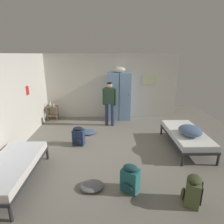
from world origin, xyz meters
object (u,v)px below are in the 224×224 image
Objects in this scene: backpack_teal at (130,179)px; clothes_pile_denim at (88,132)px; backpack_olive at (192,191)px; clothes_pile_grey at (92,186)px; bed_left_front at (11,167)px; water_bottle at (50,104)px; lotion_bottle at (54,105)px; bed_right at (186,135)px; person_traveler at (110,100)px; bedding_heap at (190,131)px; backpack_navy at (78,136)px; locker_bank at (119,95)px; shelf_unit at (53,112)px.

backpack_teal reaches higher than clothes_pile_denim.
backpack_olive is 1.85m from clothes_pile_grey.
bed_left_front is at bearing 170.09° from backpack_olive.
water_bottle is 1.21× the size of lotion_bottle.
bed_right is (4.10, 1.48, 0.00)m from bed_left_front.
person_traveler reaches higher than bed_right.
bedding_heap is 5.13m from water_bottle.
lotion_bottle reaches higher than bed_right.
bedding_heap is 3.06m from backpack_navy.
person_traveler is at bearing 96.03° from backpack_teal.
backpack_olive reaches higher than clothes_pile_denim.
backpack_olive reaches higher than bed_left_front.
locker_bank reaches higher than person_traveler.
person_traveler is at bearing 45.70° from clothes_pile_denim.
lotion_bottle is 4.39m from clothes_pile_grey.
locker_bank is at bearing 59.22° from bed_left_front.
backpack_navy is (1.08, 1.69, -0.12)m from bed_left_front.
clothes_pile_denim is (0.18, 0.81, -0.21)m from backpack_navy.
locker_bank is 2.69m from backpack_navy.
bedding_heap is (4.34, -2.59, 0.26)m from shelf_unit.
clothes_pile_grey is (1.79, -3.96, -0.59)m from lotion_bottle.
clothes_pile_denim is at bearing -40.40° from water_bottle.
locker_bank reaches higher than bed_right.
locker_bank reaches higher than lotion_bottle.
bed_right is at bearing 19.87° from bed_left_front.
lotion_bottle is (-2.16, 0.55, -0.32)m from person_traveler.
backpack_teal is 1.16× the size of clothes_pile_grey.
backpack_teal is at bearing -135.09° from bed_right.
backpack_teal is at bearing -56.82° from water_bottle.
person_traveler is at bearing 136.47° from bedding_heap.
person_traveler is 1.93m from backpack_navy.
clothes_pile_denim is (-2.14, 3.09, -0.21)m from backpack_olive.
shelf_unit is 2.04m from clothes_pile_denim.
person_traveler is 8.17× the size of water_bottle.
shelf_unit is 1.20× the size of clothes_pile_grey.
shelf_unit reaches higher than clothes_pile_grey.
lotion_bottle is (-4.28, 2.30, 0.26)m from bed_right.
clothes_pile_grey is at bearing -64.22° from water_bottle.
bedding_heap is at bearing -23.91° from clothes_pile_denim.
backpack_olive is (3.58, -4.38, -0.38)m from lotion_bottle.
backpack_olive is at bearing -77.01° from locker_bank.
water_bottle is 0.36× the size of backpack_teal.
shelf_unit is 2.52m from backpack_navy.
shelf_unit is at bearing 151.66° from bed_right.
backpack_navy is (-1.27, -2.26, -0.71)m from locker_bank.
backpack_olive and backpack_teal have the same top height.
backpack_teal is 1.07× the size of clothes_pile_denim.
water_bottle reaches higher than backpack_navy.
lotion_bottle reaches higher than clothes_pile_denim.
shelf_unit reaches higher than backpack_teal.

